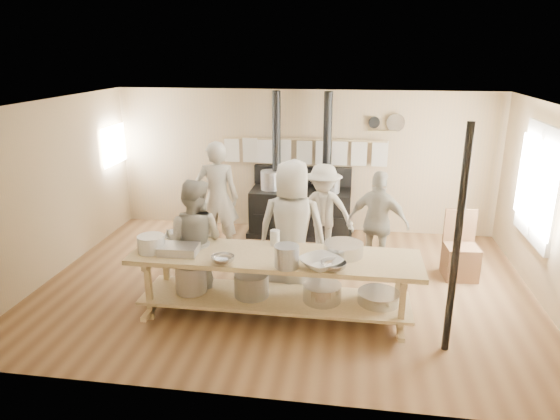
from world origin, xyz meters
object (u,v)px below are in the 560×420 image
(cook_left, at_px, (195,241))
(cook_right, at_px, (378,223))
(cook_by_window, at_px, (323,212))
(chair, at_px, (460,258))
(stove, at_px, (300,207))
(cook_far_left, at_px, (218,198))
(roasting_pan, at_px, (179,249))
(prep_table, at_px, (274,279))
(cook_center, at_px, (292,229))

(cook_left, relative_size, cook_right, 1.06)
(cook_by_window, xyz_separation_m, chair, (2.09, -0.44, -0.49))
(stove, bearing_deg, cook_far_left, -139.70)
(cook_far_left, relative_size, cook_by_window, 1.21)
(roasting_pan, bearing_deg, stove, 69.35)
(chair, bearing_deg, stove, 146.40)
(cook_right, height_order, chair, cook_right)
(cook_right, relative_size, roasting_pan, 3.33)
(cook_left, height_order, cook_right, cook_left)
(prep_table, height_order, cook_by_window, cook_by_window)
(cook_by_window, xyz_separation_m, roasting_pan, (-1.66, -2.13, 0.12))
(prep_table, distance_m, cook_by_window, 2.08)
(stove, bearing_deg, prep_table, -90.04)
(cook_by_window, relative_size, roasting_pan, 3.28)
(cook_far_left, height_order, cook_right, cook_far_left)
(cook_right, height_order, roasting_pan, cook_right)
(chair, xyz_separation_m, roasting_pan, (-3.75, -1.69, 0.61))
(cook_far_left, height_order, cook_by_window, cook_far_left)
(prep_table, xyz_separation_m, roasting_pan, (-1.18, -0.12, 0.38))
(stove, distance_m, cook_right, 2.00)
(cook_center, distance_m, chair, 2.68)
(stove, xyz_separation_m, roasting_pan, (-1.18, -3.14, 0.38))
(cook_center, distance_m, cook_by_window, 1.39)
(chair, distance_m, roasting_pan, 4.16)
(cook_left, height_order, roasting_pan, cook_left)
(cook_far_left, xyz_separation_m, cook_center, (1.39, -1.29, 0.00))
(cook_right, bearing_deg, prep_table, 67.49)
(cook_far_left, relative_size, roasting_pan, 3.97)
(cook_right, bearing_deg, stove, -29.48)
(chair, bearing_deg, cook_center, -163.79)
(roasting_pan, bearing_deg, cook_left, 81.90)
(stove, height_order, cook_left, stove)
(roasting_pan, bearing_deg, chair, 24.20)
(stove, height_order, cook_right, stove)
(cook_far_left, bearing_deg, cook_center, 129.26)
(cook_left, height_order, chair, cook_left)
(cook_left, bearing_deg, prep_table, 170.04)
(cook_far_left, xyz_separation_m, cook_right, (2.59, -0.40, -0.15))
(stove, distance_m, cook_far_left, 1.70)
(cook_left, bearing_deg, cook_far_left, -79.94)
(stove, distance_m, chair, 2.96)
(cook_by_window, relative_size, chair, 1.56)
(cook_by_window, bearing_deg, cook_left, -126.27)
(cook_left, relative_size, cook_center, 0.89)
(cook_by_window, bearing_deg, chair, -4.78)
(prep_table, distance_m, cook_left, 1.21)
(cook_right, relative_size, chair, 1.58)
(cook_center, bearing_deg, stove, -85.73)
(cook_right, height_order, cook_by_window, cook_right)
(cook_center, bearing_deg, chair, -158.75)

